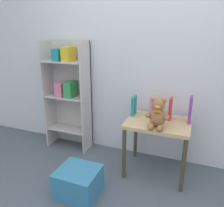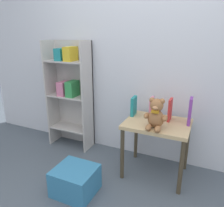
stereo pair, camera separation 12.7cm
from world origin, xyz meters
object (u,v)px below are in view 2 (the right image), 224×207
(display_table, at_px, (157,130))
(teddy_bear, at_px, (156,115))
(book_standing_pink, at_px, (151,107))
(bookshelf_side, at_px, (70,89))
(book_standing_purple, at_px, (190,111))
(book_standing_red, at_px, (170,110))
(storage_bin, at_px, (75,180))
(book_standing_teal, at_px, (134,106))

(display_table, distance_m, teddy_bear, 0.26)
(teddy_bear, bearing_deg, book_standing_pink, 112.97)
(bookshelf_side, height_order, display_table, bookshelf_side)
(book_standing_purple, bearing_deg, display_table, -165.39)
(teddy_bear, bearing_deg, bookshelf_side, 163.78)
(book_standing_red, bearing_deg, bookshelf_side, 176.18)
(book_standing_red, bearing_deg, display_table, -132.60)
(book_standing_pink, xyz_separation_m, book_standing_red, (0.19, -0.01, 0.00))
(book_standing_purple, distance_m, storage_bin, 1.27)
(book_standing_teal, xyz_separation_m, book_standing_pink, (0.19, 0.01, 0.01))
(book_standing_teal, distance_m, storage_bin, 0.95)
(bookshelf_side, xyz_separation_m, book_standing_pink, (1.07, -0.10, -0.06))
(teddy_bear, bearing_deg, storage_bin, -142.98)
(bookshelf_side, distance_m, teddy_bear, 1.23)
(display_table, bearing_deg, book_standing_pink, 131.94)
(teddy_bear, xyz_separation_m, book_standing_pink, (-0.10, 0.25, -0.02))
(display_table, height_order, book_standing_purple, book_standing_purple)
(book_standing_teal, distance_m, book_standing_red, 0.38)
(book_standing_teal, height_order, book_standing_purple, book_standing_purple)
(teddy_bear, bearing_deg, book_standing_red, 70.34)
(book_standing_red, bearing_deg, book_standing_purple, -4.29)
(book_standing_red, bearing_deg, storage_bin, -134.03)
(storage_bin, bearing_deg, bookshelf_side, 125.33)
(book_standing_pink, bearing_deg, bookshelf_side, 174.51)
(teddy_bear, height_order, book_standing_teal, teddy_bear)
(book_standing_pink, bearing_deg, teddy_bear, -67.41)
(book_standing_pink, bearing_deg, book_standing_teal, -177.01)
(book_standing_red, xyz_separation_m, storage_bin, (-0.70, -0.70, -0.58))
(display_table, bearing_deg, book_standing_red, 46.65)
(bookshelf_side, distance_m, storage_bin, 1.17)
(book_standing_pink, distance_m, book_standing_purple, 0.38)
(display_table, relative_size, book_standing_teal, 3.11)
(book_standing_teal, bearing_deg, display_table, -20.65)
(book_standing_teal, xyz_separation_m, storage_bin, (-0.31, -0.69, -0.56))
(book_standing_red, xyz_separation_m, book_standing_purple, (0.19, -0.02, 0.02))
(bookshelf_side, bearing_deg, teddy_bear, -16.22)
(book_standing_purple, bearing_deg, book_standing_pink, 174.92)
(teddy_bear, distance_m, book_standing_purple, 0.36)
(bookshelf_side, xyz_separation_m, book_standing_purple, (1.46, -0.12, -0.03))
(book_standing_purple, bearing_deg, book_standing_teal, 177.14)
(book_standing_purple, height_order, storage_bin, book_standing_purple)
(bookshelf_side, distance_m, display_table, 1.21)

